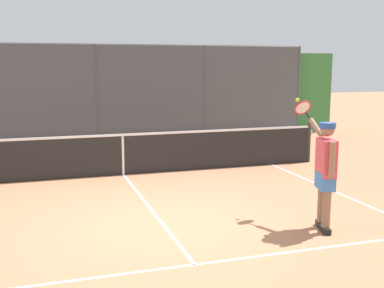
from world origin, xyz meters
TOP-DOWN VIEW (x-y plane):
  - ground_plane at (0.00, 0.00)m, footprint 60.00×60.00m
  - court_line_markings at (0.00, 1.91)m, footprint 7.66×9.77m
  - fence_backdrop at (0.00, -8.94)m, footprint 17.38×1.37m
  - tennis_net at (0.00, -3.69)m, footprint 9.84×0.09m
  - tennis_player at (-2.31, 0.99)m, footprint 0.40×1.41m

SIDE VIEW (x-z plane):
  - ground_plane at x=0.00m, z-range 0.00..0.00m
  - court_line_markings at x=0.00m, z-range 0.00..0.01m
  - tennis_net at x=0.00m, z-range -0.04..1.03m
  - tennis_player at x=-2.31m, z-range 0.00..1.98m
  - fence_backdrop at x=0.00m, z-range -0.13..3.03m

